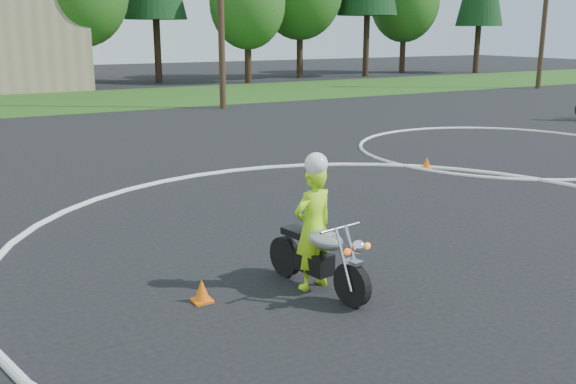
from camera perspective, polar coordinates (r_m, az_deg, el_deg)
ground at (r=8.60m, az=20.80°, el=-9.66°), size 120.00×120.00×0.00m
grass_strip at (r=32.70m, az=-18.21°, el=7.69°), size 120.00×10.00×0.02m
course_markings at (r=12.94m, az=12.45°, el=-1.06°), size 19.05×19.05×0.12m
primary_motorcycle at (r=8.41m, az=2.77°, el=-5.70°), size 0.66×1.88×0.99m
rider_primary_grp at (r=8.38m, az=2.27°, el=-2.84°), size 0.67×0.50×1.84m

